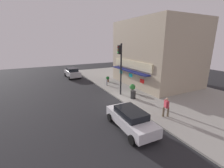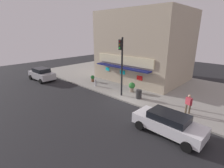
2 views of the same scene
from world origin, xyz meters
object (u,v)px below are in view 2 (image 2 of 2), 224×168
parked_car_white (168,123)px  pedestrian (189,103)px  potted_plant_by_window (93,78)px  parked_car_silver (42,74)px  fire_hydrant (96,83)px  trash_can (139,94)px  potted_plant_by_doorway (132,86)px  traffic_light (121,60)px

parked_car_white → pedestrian: bearing=89.7°
potted_plant_by_window → parked_car_silver: (-6.00, -4.06, 0.25)m
fire_hydrant → potted_plant_by_window: 2.00m
fire_hydrant → trash_can: bearing=3.2°
fire_hydrant → potted_plant_by_doorway: (4.42, 1.38, 0.25)m
parked_car_silver → parked_car_white: bearing=-0.3°
trash_can → parked_car_silver: 14.20m
traffic_light → trash_can: 3.78m
potted_plant_by_window → trash_can: bearing=-4.9°
potted_plant_by_window → parked_car_white: bearing=-18.4°
fire_hydrant → parked_car_white: size_ratio=0.18×
parked_car_silver → parked_car_white: 18.51m
fire_hydrant → parked_car_silver: size_ratio=0.19×
parked_car_silver → trash_can: bearing=13.8°
trash_can → parked_car_silver: bearing=-166.2°
traffic_light → potted_plant_by_window: size_ratio=6.96×
pedestrian → parked_car_white: 3.48m
potted_plant_by_doorway → potted_plant_by_window: bearing=-176.5°
potted_plant_by_window → parked_car_white: (12.51, -4.16, 0.17)m
trash_can → potted_plant_by_doorway: potted_plant_by_doorway is taller
trash_can → parked_car_silver: parked_car_silver is taller
fire_hydrant → pedestrian: bearing=1.6°
trash_can → potted_plant_by_window: 7.81m
potted_plant_by_window → pedestrian: bearing=-3.2°
pedestrian → parked_car_silver: bearing=-169.7°
trash_can → pedestrian: size_ratio=0.52×
pedestrian → potted_plant_by_doorway: bearing=170.5°
traffic_light → potted_plant_by_doorway: 3.50m
pedestrian → potted_plant_by_doorway: (-6.38, 1.07, -0.28)m
fire_hydrant → potted_plant_by_window: bearing=150.0°
potted_plant_by_window → parked_car_silver: parked_car_silver is taller
pedestrian → fire_hydrant: bearing=-178.4°
fire_hydrant → potted_plant_by_doorway: 4.63m
trash_can → parked_car_white: size_ratio=0.19×
traffic_light → parked_car_white: (6.51, -2.87, -3.06)m
traffic_light → parked_car_silver: bearing=-167.0°
fire_hydrant → potted_plant_by_window: potted_plant_by_window is taller
traffic_light → parked_car_white: 7.75m
potted_plant_by_window → parked_car_white: parked_car_white is taller
fire_hydrant → potted_plant_by_doorway: bearing=17.3°
traffic_light → trash_can: traffic_light is taller
potted_plant_by_doorway → fire_hydrant: bearing=-162.7°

